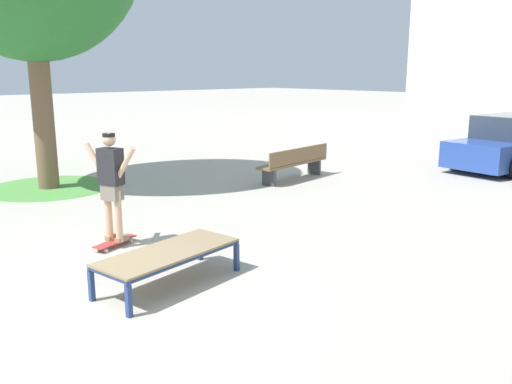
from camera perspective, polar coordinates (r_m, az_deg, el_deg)
The scene contains 7 objects.
ground_plane at distance 6.83m, azimuth -16.63°, elevation -11.05°, with size 120.00×120.00×0.00m, color #B2AA9E.
skate_box at distance 6.96m, azimuth -9.29°, elevation -6.53°, with size 1.06×2.00×0.46m.
skateboard at distance 8.72m, azimuth -14.75°, elevation -5.14°, with size 0.46×0.82×0.09m.
skater at distance 8.48m, azimuth -15.12°, elevation 1.28°, with size 0.97×0.42×1.69m.
grass_patch_near_left at distance 13.60m, azimuth -21.12°, elevation 0.46°, with size 2.96×2.96×0.01m, color #519342.
car_blue at distance 16.69m, azimuth 25.51°, elevation 4.61°, with size 2.18×4.33×1.50m.
park_bench at distance 13.53m, azimuth 4.14°, elevation 3.15°, with size 0.77×2.44×0.83m.
Camera 1 is at (5.73, -2.56, 2.69)m, focal length 37.61 mm.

